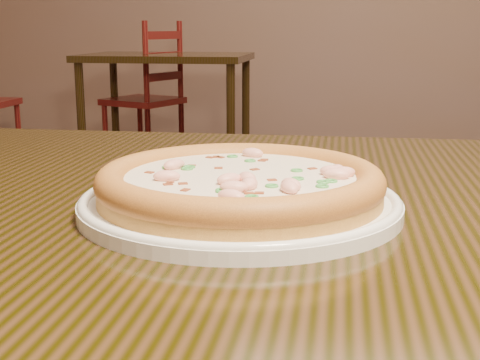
# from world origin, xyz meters

# --- Properties ---
(hero_table) EXTENTS (1.20, 0.80, 0.75)m
(hero_table) POSITION_xyz_m (-0.26, -0.21, 0.65)
(hero_table) COLOR black
(hero_table) RESTS_ON ground
(plate) EXTENTS (0.30, 0.30, 0.02)m
(plate) POSITION_xyz_m (-0.38, -0.26, 0.76)
(plate) COLOR white
(plate) RESTS_ON hero_table
(pizza) EXTENTS (0.27, 0.27, 0.03)m
(pizza) POSITION_xyz_m (-0.38, -0.26, 0.78)
(pizza) COLOR gold
(pizza) RESTS_ON plate
(bg_table_left) EXTENTS (1.00, 0.70, 0.75)m
(bg_table_left) POSITION_xyz_m (-1.37, 3.19, 0.65)
(bg_table_left) COLOR black
(bg_table_left) RESTS_ON ground
(chair_b) EXTENTS (0.55, 0.55, 0.95)m
(chair_b) POSITION_xyz_m (-1.55, 3.42, 0.44)
(chair_b) COLOR #520E10
(chair_b) RESTS_ON ground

